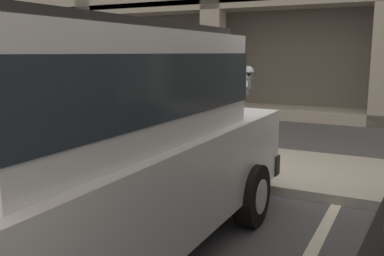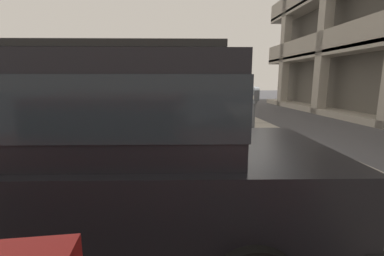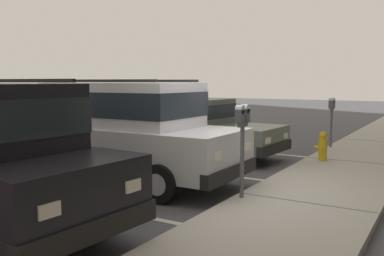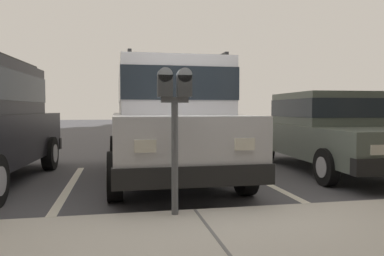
{
  "view_description": "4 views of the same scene",
  "coord_description": "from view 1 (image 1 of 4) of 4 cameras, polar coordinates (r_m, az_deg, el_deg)",
  "views": [
    {
      "loc": [
        2.26,
        -4.95,
        1.81
      ],
      "look_at": [
        -0.04,
        -0.48,
        0.92
      ],
      "focal_mm": 40.0,
      "sensor_mm": 36.0,
      "label": 1
    },
    {
      "loc": [
        5.68,
        -1.45,
        1.76
      ],
      "look_at": [
        0.26,
        -1.0,
        0.75
      ],
      "focal_mm": 24.0,
      "sensor_mm": 36.0,
      "label": 2
    },
    {
      "loc": [
        6.48,
        3.15,
        2.0
      ],
      "look_at": [
        -0.08,
        -0.79,
        1.16
      ],
      "focal_mm": 40.0,
      "sensor_mm": 36.0,
      "label": 3
    },
    {
      "loc": [
        0.81,
        4.15,
        1.21
      ],
      "look_at": [
        -0.17,
        -0.8,
        0.96
      ],
      "focal_mm": 35.0,
      "sensor_mm": 36.0,
      "label": 4
    }
  ],
  "objects": [
    {
      "name": "ground_plane",
      "position": [
        5.75,
        2.55,
        -8.84
      ],
      "size": [
        80.0,
        80.0,
        0.1
      ],
      "color": "#4C4C51"
    },
    {
      "name": "sidewalk",
      "position": [
        6.87,
        7.11,
        -4.79
      ],
      "size": [
        40.0,
        2.2,
        0.12
      ],
      "color": "#ADA89E",
      "rests_on": "ground_plane"
    },
    {
      "name": "silver_suv",
      "position": [
        3.56,
        -13.68,
        -1.93
      ],
      "size": [
        2.04,
        4.79,
        2.03
      ],
      "rotation": [
        0.0,
        0.0,
        0.01
      ],
      "color": "silver",
      "rests_on": "ground_plane"
    },
    {
      "name": "parking_meter_near",
      "position": [
        5.7,
        6.31,
        4.3
      ],
      "size": [
        0.35,
        0.12,
        1.51
      ],
      "color": "#595B60",
      "rests_on": "sidewalk"
    },
    {
      "name": "fire_hydrant",
      "position": [
        8.32,
        -19.55,
        0.15
      ],
      "size": [
        0.3,
        0.3,
        0.7
      ],
      "color": "gold",
      "rests_on": "sidewalk"
    }
  ]
}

